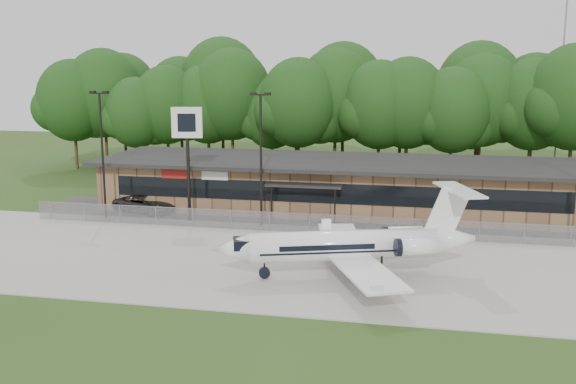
% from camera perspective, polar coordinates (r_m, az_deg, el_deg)
% --- Properties ---
extents(ground, '(160.00, 160.00, 0.00)m').
position_cam_1_polar(ground, '(33.08, -0.88, -10.34)').
color(ground, '#2A4619').
rests_on(ground, ground).
extents(apron, '(64.00, 18.00, 0.08)m').
position_cam_1_polar(apron, '(40.47, 1.60, -6.24)').
color(apron, '#9E9B93').
rests_on(apron, ground).
extents(parking_lot, '(50.00, 9.00, 0.06)m').
position_cam_1_polar(parking_lot, '(51.43, 3.86, -2.50)').
color(parking_lot, '#383835').
rests_on(parking_lot, ground).
extents(terminal, '(41.00, 11.65, 4.30)m').
position_cam_1_polar(terminal, '(55.30, 4.52, 0.72)').
color(terminal, '#8A6445').
rests_on(terminal, ground).
extents(fence, '(46.00, 0.04, 1.52)m').
position_cam_1_polar(fence, '(46.93, 3.11, -2.88)').
color(fence, gray).
rests_on(fence, ground).
extents(treeline, '(72.00, 12.00, 15.00)m').
position_cam_1_polar(treeline, '(72.51, 6.41, 7.38)').
color(treeline, black).
rests_on(treeline, ground).
extents(radio_mast, '(0.20, 0.20, 25.00)m').
position_cam_1_polar(radio_mast, '(79.52, 23.19, 10.50)').
color(radio_mast, gray).
rests_on(radio_mast, ground).
extents(light_pole_left, '(1.55, 0.30, 10.23)m').
position_cam_1_polar(light_pole_left, '(53.07, -16.21, 4.03)').
color(light_pole_left, black).
rests_on(light_pole_left, ground).
extents(light_pole_mid, '(1.55, 0.30, 10.23)m').
position_cam_1_polar(light_pole_mid, '(48.39, -2.43, 3.82)').
color(light_pole_mid, black).
rests_on(light_pole_mid, ground).
extents(business_jet, '(15.44, 13.83, 5.25)m').
position_cam_1_polar(business_jet, '(37.44, 5.79, -4.79)').
color(business_jet, white).
rests_on(business_jet, ground).
extents(suv, '(6.06, 3.99, 1.55)m').
position_cam_1_polar(suv, '(55.15, -12.56, -1.03)').
color(suv, '#303032').
rests_on(suv, ground).
extents(pole_sign, '(2.38, 0.71, 9.04)m').
position_cam_1_polar(pole_sign, '(50.33, -8.95, 5.05)').
color(pole_sign, black).
rests_on(pole_sign, ground).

